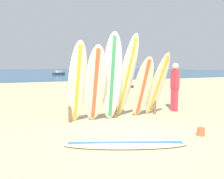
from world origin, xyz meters
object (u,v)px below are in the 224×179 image
object	(u,v)px
surfboard_leaning_far_left	(77,83)
small_boat_offshore	(59,73)
surfboard_rack	(116,95)
beachgoer_standing	(175,85)
surfboard_leaning_left	(95,85)
surfboard_lying_on_sand	(125,144)
surfboard_leaning_center_right	(143,88)
surfboard_leaning_right	(157,85)
sand_bucket	(201,132)
surfboard_leaning_center	(126,78)
surfboard_leaning_center_left	(112,78)

from	to	relation	value
surfboard_leaning_far_left	small_boat_offshore	world-z (taller)	surfboard_leaning_far_left
surfboard_rack	beachgoer_standing	world-z (taller)	beachgoer_standing
surfboard_leaning_left	surfboard_lying_on_sand	xyz separation A→B (m)	(0.04, -1.84, -1.04)
surfboard_leaning_far_left	beachgoer_standing	world-z (taller)	surfboard_leaning_far_left
surfboard_leaning_center_right	surfboard_leaning_right	world-z (taller)	surfboard_leaning_right
surfboard_lying_on_sand	sand_bucket	world-z (taller)	sand_bucket
beachgoer_standing	sand_bucket	world-z (taller)	beachgoer_standing
surfboard_leaning_center	surfboard_leaning_left	bearing A→B (deg)	-170.11
surfboard_leaning_center_left	surfboard_lying_on_sand	xyz separation A→B (m)	(-0.50, -1.93, -1.22)
surfboard_leaning_center_right	small_boat_offshore	size ratio (longest dim) A/B	0.80
surfboard_leaning_center	beachgoer_standing	world-z (taller)	surfboard_leaning_center
surfboard_leaning_center_right	surfboard_lying_on_sand	bearing A→B (deg)	-127.77
surfboard_leaning_left	sand_bucket	xyz separation A→B (m)	(1.93, -1.91, -0.98)
surfboard_leaning_left	surfboard_leaning_right	distance (m)	2.11
surfboard_lying_on_sand	surfboard_leaning_far_left	bearing A→B (deg)	103.78
surfboard_rack	beachgoer_standing	distance (m)	2.36
surfboard_leaning_center	surfboard_lying_on_sand	world-z (taller)	surfboard_leaning_center
surfboard_leaning_right	surfboard_leaning_left	bearing A→B (deg)	-175.88
small_boat_offshore	surfboard_leaning_center_right	bearing A→B (deg)	-94.65
surfboard_leaning_right	sand_bucket	distance (m)	2.26
surfboard_leaning_center_left	surfboard_lying_on_sand	distance (m)	2.34
surfboard_leaning_center_left	small_boat_offshore	size ratio (longest dim) A/B	1.07
surfboard_leaning_center_left	surfboard_leaning_center	bearing A→B (deg)	10.32
surfboard_leaning_right	surfboard_leaning_far_left	bearing A→B (deg)	179.82
surfboard_leaning_center_left	surfboard_leaning_center	xyz separation A→B (m)	(0.50, 0.09, -0.01)
surfboard_leaning_left	surfboard_leaning_right	bearing A→B (deg)	4.12
surfboard_leaning_far_left	surfboard_leaning_left	bearing A→B (deg)	-19.35
beachgoer_standing	small_boat_offshore	bearing A→B (deg)	88.03
surfboard_rack	surfboard_lying_on_sand	xyz separation A→B (m)	(-0.76, -2.27, -0.68)
surfboard_rack	surfboard_leaning_center_right	distance (m)	0.84
surfboard_leaning_center_left	beachgoer_standing	size ratio (longest dim) A/B	1.48
surfboard_leaning_left	surfboard_rack	bearing A→B (deg)	28.49
surfboard_leaning_left	surfboard_leaning_center_right	bearing A→B (deg)	3.52
surfboard_rack	surfboard_leaning_center_right	bearing A→B (deg)	-24.55
surfboard_rack	surfboard_leaning_far_left	bearing A→B (deg)	-167.72
surfboard_lying_on_sand	surfboard_leaning_center_left	bearing A→B (deg)	75.58
surfboard_leaning_far_left	small_boat_offshore	xyz separation A→B (m)	(4.74, 33.72, -0.87)
surfboard_leaning_center_left	surfboard_leaning_center	size ratio (longest dim) A/B	1.01
surfboard_leaning_far_left	surfboard_lying_on_sand	distance (m)	2.33
surfboard_leaning_center_left	surfboard_leaning_center	distance (m)	0.51
small_boat_offshore	surfboard_lying_on_sand	bearing A→B (deg)	-96.78
surfboard_leaning_far_left	surfboard_leaning_center	bearing A→B (deg)	0.78
beachgoer_standing	small_boat_offshore	xyz separation A→B (m)	(1.14, 33.26, -0.68)
surfboard_leaning_center	beachgoer_standing	xyz separation A→B (m)	(2.11, 0.44, -0.31)
surfboard_leaning_center_left	surfboard_leaning_center_right	world-z (taller)	surfboard_leaning_center_left
surfboard_leaning_right	surfboard_leaning_center_right	bearing A→B (deg)	-174.25
surfboard_rack	small_boat_offshore	world-z (taller)	surfboard_rack
small_boat_offshore	surfboard_leaning_left	bearing A→B (deg)	-97.21
surfboard_leaning_center_left	beachgoer_standing	bearing A→B (deg)	11.53
beachgoer_standing	surfboard_leaning_far_left	bearing A→B (deg)	-172.69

